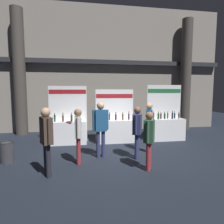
# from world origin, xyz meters

# --- Properties ---
(ground_plane) EXTENTS (26.81, 26.81, 0.00)m
(ground_plane) POSITION_xyz_m (0.00, 0.00, 0.00)
(ground_plane) COLOR black
(hall_colonnade) EXTENTS (13.41, 1.05, 6.96)m
(hall_colonnade) POSITION_xyz_m (0.00, 4.41, 3.43)
(hall_colonnade) COLOR gray
(hall_colonnade) RESTS_ON ground_plane
(exhibitor_booth_0) EXTENTS (1.61, 0.71, 2.44)m
(exhibitor_booth_0) POSITION_xyz_m (-2.04, 1.70, 0.60)
(exhibitor_booth_0) COLOR white
(exhibitor_booth_0) RESTS_ON ground_plane
(exhibitor_booth_1) EXTENTS (1.70, 0.66, 2.30)m
(exhibitor_booth_1) POSITION_xyz_m (0.00, 1.64, 0.59)
(exhibitor_booth_1) COLOR white
(exhibitor_booth_1) RESTS_ON ground_plane
(exhibitor_booth_2) EXTENTS (1.65, 0.66, 2.51)m
(exhibitor_booth_2) POSITION_xyz_m (2.35, 1.67, 0.61)
(exhibitor_booth_2) COLOR white
(exhibitor_booth_2) RESTS_ON ground_plane
(trash_bin) EXTENTS (0.39, 0.39, 0.65)m
(trash_bin) POSITION_xyz_m (-3.76, -0.26, 0.32)
(trash_bin) COLOR #38383D
(trash_bin) RESTS_ON ground_plane
(visitor_0) EXTENTS (0.38, 0.50, 1.79)m
(visitor_0) POSITION_xyz_m (-2.35, -1.50, 1.07)
(visitor_0) COLOR #23232D
(visitor_0) RESTS_ON ground_plane
(visitor_1) EXTENTS (0.54, 0.30, 1.84)m
(visitor_1) POSITION_xyz_m (-0.85, -0.24, 1.11)
(visitor_1) COLOR navy
(visitor_1) RESTS_ON ground_plane
(visitor_2) EXTENTS (0.39, 0.45, 1.64)m
(visitor_2) POSITION_xyz_m (0.36, -1.51, 0.97)
(visitor_2) COLOR maroon
(visitor_2) RESTS_ON ground_plane
(visitor_3) EXTENTS (0.41, 0.55, 1.70)m
(visitor_3) POSITION_xyz_m (0.31, -0.55, 1.03)
(visitor_3) COLOR navy
(visitor_3) RESTS_ON ground_plane
(visitor_4) EXTENTS (0.22, 0.53, 1.68)m
(visitor_4) POSITION_xyz_m (-1.57, -0.71, 0.98)
(visitor_4) COLOR maroon
(visitor_4) RESTS_ON ground_plane
(visitor_5) EXTENTS (0.29, 0.50, 1.79)m
(visitor_5) POSITION_xyz_m (0.93, 0.04, 1.06)
(visitor_5) COLOR navy
(visitor_5) RESTS_ON ground_plane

